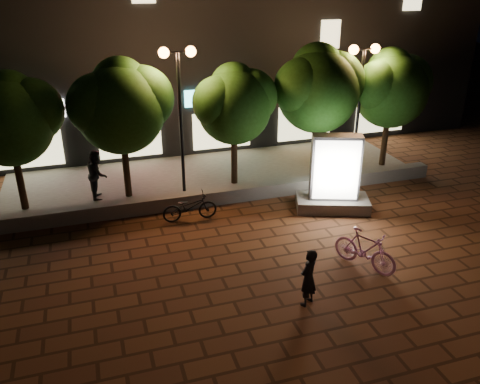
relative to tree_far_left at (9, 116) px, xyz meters
name	(u,v)px	position (x,y,z in m)	size (l,w,h in m)	color
ground	(272,257)	(6.95, -5.46, -3.29)	(80.00, 80.00, 0.00)	#5A321C
retaining_wall	(232,194)	(6.95, -1.46, -3.04)	(16.00, 0.45, 0.50)	slate
sidewalk	(215,175)	(6.95, 1.04, -3.25)	(16.00, 5.00, 0.08)	slate
building_block	(177,29)	(6.94, 7.53, 1.70)	(28.00, 8.12, 11.30)	black
tree_far_left	(9,116)	(0.00, 0.00, 0.00)	(3.36, 2.80, 4.63)	black
tree_left	(121,104)	(3.50, 0.00, 0.15)	(3.60, 3.00, 4.89)	black
tree_mid	(235,102)	(7.50, 0.00, -0.08)	(3.24, 2.70, 4.50)	black
tree_right	(319,86)	(10.80, 0.00, 0.27)	(3.72, 3.10, 5.07)	black
tree_far_right	(392,86)	(14.00, 0.00, 0.08)	(3.48, 2.90, 4.76)	black
street_lamp_left	(179,84)	(5.45, -0.26, 0.74)	(1.26, 0.36, 5.18)	black
street_lamp_right	(362,76)	(12.45, -0.26, 0.60)	(1.26, 0.36, 4.98)	black
ad_kiosk	(334,180)	(10.05, -3.10, -2.22)	(2.72, 1.98, 2.65)	slate
scooter_pink	(365,250)	(9.15, -6.71, -2.73)	(0.53, 1.88, 1.13)	#EA90D8
rider	(308,278)	(6.98, -7.73, -2.54)	(0.55, 0.36, 1.51)	black
scooter_parked	(190,207)	(5.19, -2.46, -2.82)	(0.62, 1.79, 0.94)	black
pedestrian	(97,174)	(2.44, 0.12, -2.33)	(0.86, 0.67, 1.77)	black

